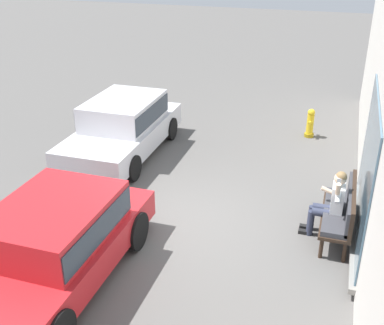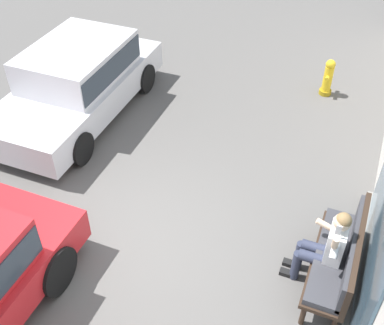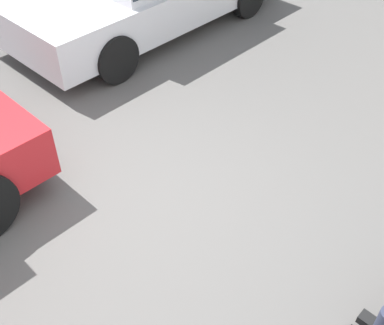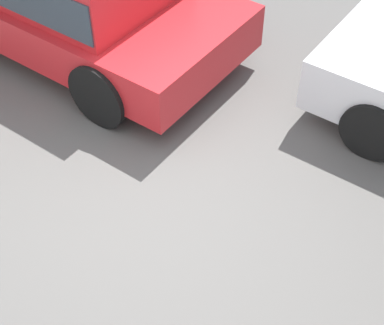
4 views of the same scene
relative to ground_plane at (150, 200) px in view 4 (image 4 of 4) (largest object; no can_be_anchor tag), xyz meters
The scene contains 1 object.
ground_plane is the anchor object (origin of this frame).
Camera 4 is at (-2.35, 2.60, 4.05)m, focal length 55.00 mm.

